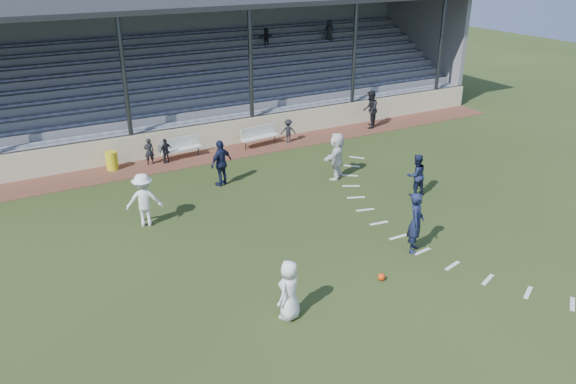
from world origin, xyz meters
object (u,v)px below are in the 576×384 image
object	(u,v)px
player_navy_lead	(416,222)
official	(370,109)
trash_bin	(112,161)
football	(381,277)
bench_left	(180,146)
bench_right	(259,134)
player_white_lead	(289,290)

from	to	relation	value
player_navy_lead	official	world-z (taller)	official
trash_bin	official	bearing A→B (deg)	-1.72
football	official	bearing A→B (deg)	54.96
bench_left	player_navy_lead	world-z (taller)	player_navy_lead
bench_right	official	world-z (taller)	official
player_white_lead	bench_left	bearing A→B (deg)	-127.98
bench_left	player_white_lead	xyz separation A→B (m)	(-1.46, -12.99, 0.25)
player_white_lead	official	world-z (taller)	official
trash_bin	player_navy_lead	xyz separation A→B (m)	(6.83, -11.82, 0.58)
bench_left	official	world-z (taller)	official
bench_right	trash_bin	bearing A→B (deg)	170.97
official	bench_left	bearing A→B (deg)	-49.65
bench_right	player_navy_lead	size ratio (longest dim) A/B	1.02
bench_right	official	distance (m)	6.49
bench_right	football	bearing A→B (deg)	-107.22
trash_bin	player_white_lead	xyz separation A→B (m)	(1.63, -12.99, 0.41)
trash_bin	official	distance (m)	13.52
football	player_white_lead	size ratio (longest dim) A/B	0.13
player_white_lead	official	distance (m)	17.30
player_white_lead	player_navy_lead	world-z (taller)	player_navy_lead
player_navy_lead	football	bearing A→B (deg)	160.38
bench_right	player_white_lead	size ratio (longest dim) A/B	1.22
trash_bin	bench_left	bearing A→B (deg)	-0.09
player_white_lead	official	size ratio (longest dim) A/B	0.84
football	player_navy_lead	world-z (taller)	player_navy_lead
football	official	world-z (taller)	official
football	official	xyz separation A→B (m)	(8.65, 12.34, 0.91)
football	player_navy_lead	bearing A→B (deg)	24.91
bench_right	trash_bin	distance (m)	7.04
football	player_navy_lead	xyz separation A→B (m)	(1.98, 0.92, 0.89)
bench_left	official	distance (m)	10.42
football	player_navy_lead	size ratio (longest dim) A/B	0.11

